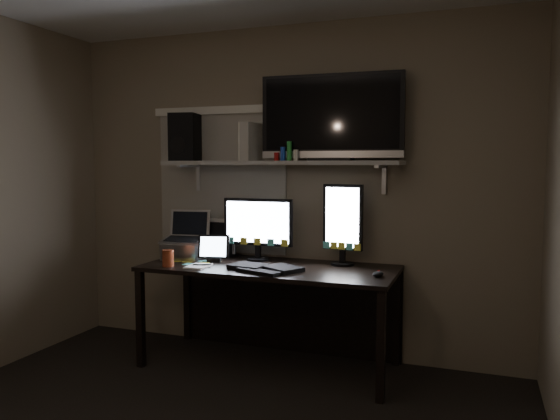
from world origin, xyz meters
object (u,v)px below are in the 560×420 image
at_px(desk, 275,287).
at_px(speaker, 185,137).
at_px(monitor_landscape, 258,229).
at_px(game_console, 251,142).
at_px(keyboard, 266,268).
at_px(laptop, 183,235).
at_px(tablet, 214,248).
at_px(monitor_portrait, 343,224).
at_px(cup, 168,258).
at_px(tv, 332,117).
at_px(mouse, 378,274).

height_order(desk, speaker, speaker).
bearing_deg(monitor_landscape, game_console, 155.80).
xyz_separation_m(keyboard, laptop, (-0.76, 0.19, 0.17)).
relative_size(laptop, game_console, 1.27).
bearing_deg(tablet, keyboard, -31.52).
bearing_deg(keyboard, laptop, -174.91).
bearing_deg(tablet, monitor_portrait, -1.08).
relative_size(desk, keyboard, 3.54).
relative_size(monitor_portrait, cup, 4.99).
distance_m(tablet, tv, 1.29).
xyz_separation_m(keyboard, tablet, (-0.47, 0.16, 0.09)).
xyz_separation_m(mouse, cup, (-1.47, -0.16, 0.04)).
bearing_deg(tv, desk, -166.64).
relative_size(tv, speaker, 2.77).
bearing_deg(keyboard, mouse, 22.06).
height_order(mouse, speaker, speaker).
relative_size(desk, tablet, 7.73).
bearing_deg(tablet, cup, -142.44).
bearing_deg(monitor_portrait, keyboard, -133.93).
distance_m(keyboard, tv, 1.16).
xyz_separation_m(monitor_landscape, cup, (-0.51, -0.45, -0.18)).
bearing_deg(tablet, speaker, 136.02).
relative_size(mouse, tablet, 0.42).
xyz_separation_m(monitor_landscape, keyboard, (0.19, -0.33, -0.22)).
height_order(keyboard, cup, cup).
height_order(keyboard, laptop, laptop).
xyz_separation_m(mouse, game_console, (-1.03, 0.33, 0.87)).
xyz_separation_m(keyboard, game_console, (-0.26, 0.36, 0.88)).
distance_m(keyboard, speaker, 1.29).
bearing_deg(speaker, mouse, -23.08).
distance_m(desk, tv, 1.30).
height_order(laptop, speaker, speaker).
height_order(monitor_landscape, mouse, monitor_landscape).
xyz_separation_m(monitor_portrait, cup, (-1.15, -0.48, -0.24)).
distance_m(monitor_landscape, laptop, 0.58).
height_order(tablet, game_console, game_console).
bearing_deg(mouse, desk, 178.73).
height_order(tablet, speaker, speaker).
bearing_deg(keyboard, desk, 115.55).
distance_m(laptop, cup, 0.34).
relative_size(desk, cup, 15.14).
height_order(desk, cup, cup).
height_order(keyboard, tablet, tablet).
bearing_deg(tablet, game_console, 30.97).
bearing_deg(tablet, mouse, -18.87).
height_order(mouse, laptop, laptop).
relative_size(tablet, game_console, 0.82).
height_order(monitor_landscape, tablet, monitor_landscape).
bearing_deg(speaker, cup, -87.08).
bearing_deg(cup, laptop, 100.55).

